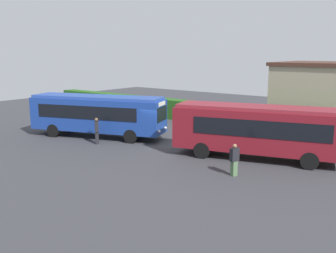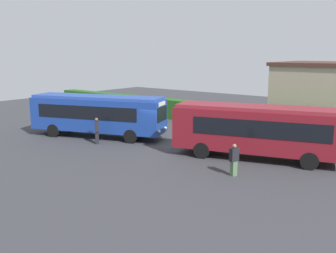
# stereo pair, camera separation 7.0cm
# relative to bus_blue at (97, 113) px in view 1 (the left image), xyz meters

# --- Properties ---
(ground_plane) EXTENTS (64.00, 64.00, 0.00)m
(ground_plane) POSITION_rel_bus_blue_xyz_m (5.35, 1.36, -1.83)
(ground_plane) COLOR #38383D
(bus_blue) EXTENTS (10.61, 5.77, 3.18)m
(bus_blue) POSITION_rel_bus_blue_xyz_m (0.00, 0.00, 0.00)
(bus_blue) COLOR navy
(bus_blue) RESTS_ON ground_plane
(bus_maroon) EXTENTS (10.31, 5.13, 3.25)m
(bus_maroon) POSITION_rel_bus_blue_xyz_m (12.25, 1.77, 0.04)
(bus_maroon) COLOR maroon
(bus_maroon) RESTS_ON ground_plane
(person_left) EXTENTS (0.46, 0.44, 1.76)m
(person_left) POSITION_rel_bus_blue_xyz_m (-2.66, 1.21, -0.90)
(person_left) COLOR silver
(person_left) RESTS_ON ground_plane
(person_center) EXTENTS (0.35, 0.47, 1.90)m
(person_center) POSITION_rel_bus_blue_xyz_m (0.12, 2.67, -0.82)
(person_center) COLOR maroon
(person_center) RESTS_ON ground_plane
(person_right) EXTENTS (0.46, 0.45, 1.88)m
(person_right) POSITION_rel_bus_blue_xyz_m (1.68, -1.60, -0.83)
(person_right) COLOR black
(person_right) RESTS_ON ground_plane
(person_far) EXTENTS (0.40, 0.54, 1.73)m
(person_far) POSITION_rel_bus_blue_xyz_m (12.76, -1.97, -0.93)
(person_far) COLOR #4C6B47
(person_far) RESTS_ON ground_plane
(hedge_row) EXTENTS (44.00, 1.45, 1.86)m
(hedge_row) POSITION_rel_bus_blue_xyz_m (5.35, 10.16, -0.90)
(hedge_row) COLOR #26591B
(hedge_row) RESTS_ON ground_plane
(traffic_cone) EXTENTS (0.36, 0.36, 0.60)m
(traffic_cone) POSITION_rel_bus_blue_xyz_m (7.05, 5.96, -1.53)
(traffic_cone) COLOR orange
(traffic_cone) RESTS_ON ground_plane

